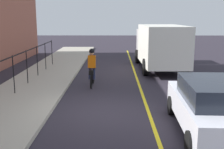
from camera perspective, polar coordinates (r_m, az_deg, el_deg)
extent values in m
plane|color=#2B252F|center=(10.08, -1.77, -7.56)|extent=(80.00, 80.00, 0.00)
cube|color=yellow|center=(10.14, 7.38, -7.52)|extent=(36.00, 0.12, 0.01)
cube|color=#AAA291|center=(10.75, -20.33, -6.65)|extent=(40.00, 3.20, 0.15)
cylinder|color=black|center=(12.40, -19.25, 0.00)|extent=(0.04, 0.04, 1.60)
cylinder|color=black|center=(14.08, -16.79, 1.50)|extent=(0.04, 0.04, 1.60)
cylinder|color=black|center=(15.80, -14.86, 2.68)|extent=(0.04, 0.04, 1.60)
cylinder|color=black|center=(17.53, -13.30, 3.62)|extent=(0.04, 0.04, 1.60)
cylinder|color=black|center=(19.28, -12.03, 4.39)|extent=(0.04, 0.04, 1.60)
cube|color=black|center=(11.44, -21.02, 2.76)|extent=(16.31, 0.04, 0.04)
torus|color=black|center=(14.20, -3.80, -0.49)|extent=(0.66, 0.07, 0.66)
torus|color=black|center=(13.18, -4.21, -1.45)|extent=(0.66, 0.07, 0.66)
cube|color=black|center=(13.63, -4.01, 0.07)|extent=(0.93, 0.05, 0.24)
cylinder|color=black|center=(13.46, -4.08, 0.57)|extent=(0.03, 0.03, 0.35)
cube|color=#CF5906|center=(13.42, -4.09, 2.60)|extent=(0.35, 0.37, 0.63)
sphere|color=tan|center=(13.41, -4.10, 4.40)|extent=(0.22, 0.22, 0.22)
sphere|color=black|center=(13.40, -4.10, 4.70)|extent=(0.26, 0.26, 0.26)
cylinder|color=#191E38|center=(13.51, -4.49, 0.39)|extent=(0.34, 0.13, 0.65)
cylinder|color=#191E38|center=(13.49, -3.64, 0.38)|extent=(0.34, 0.13, 0.65)
cube|color=black|center=(13.14, -4.22, 0.38)|extent=(0.24, 0.20, 0.18)
cube|color=white|center=(8.67, 19.21, -6.82)|extent=(4.47, 1.97, 0.70)
cube|color=#1E232D|center=(8.31, 19.88, -3.13)|extent=(2.52, 1.68, 0.56)
cylinder|color=black|center=(9.97, 11.97, -6.10)|extent=(0.65, 0.24, 0.64)
cylinder|color=black|center=(10.38, 21.33, -5.95)|extent=(0.65, 0.24, 0.64)
cylinder|color=black|center=(7.23, 15.72, -13.33)|extent=(0.65, 0.24, 0.64)
cube|color=silver|center=(17.25, 10.15, 5.90)|extent=(4.83, 2.54, 2.30)
cube|color=silver|center=(20.62, 8.30, 6.33)|extent=(1.89, 2.26, 1.90)
cylinder|color=black|center=(20.44, 5.18, 3.68)|extent=(0.97, 0.33, 0.96)
cylinder|color=black|center=(20.80, 11.34, 3.64)|extent=(0.97, 0.33, 0.96)
cylinder|color=black|center=(16.19, 6.83, 1.51)|extent=(0.97, 0.33, 0.96)
cylinder|color=black|center=(16.64, 14.50, 1.50)|extent=(0.97, 0.33, 0.96)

